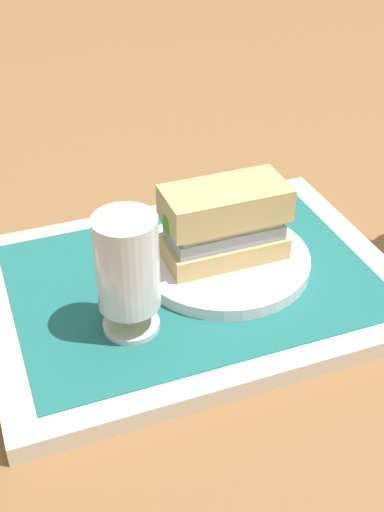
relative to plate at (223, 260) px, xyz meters
name	(u,v)px	position (x,y,z in m)	size (l,w,h in m)	color
ground_plane	(192,293)	(0.04, 0.01, -0.03)	(3.00, 3.00, 0.00)	olive
tray	(192,286)	(0.04, 0.01, -0.02)	(0.44, 0.32, 0.02)	beige
placemat	(192,278)	(0.04, 0.01, -0.01)	(0.38, 0.27, 0.00)	#1E6B66
plate	(223,260)	(0.00, 0.00, 0.00)	(0.19, 0.19, 0.01)	white
sandwich	(222,222)	(0.00, 0.00, 0.05)	(0.13, 0.06, 0.08)	tan
beer_glass	(127,268)	(0.12, 0.06, 0.06)	(0.06, 0.06, 0.12)	silver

